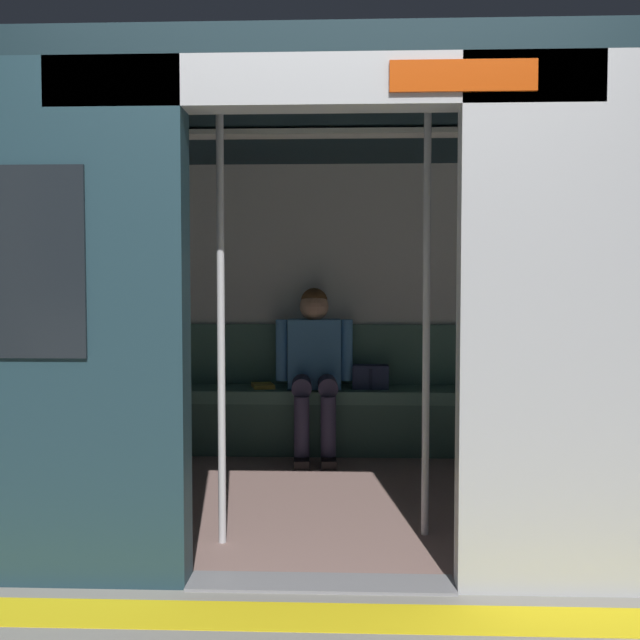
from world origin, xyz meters
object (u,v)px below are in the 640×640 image
object	(u,v)px
bench_seat	(333,404)
handbag	(370,377)
grab_pole_door	(221,322)
person_seated	(314,359)
train_car	(316,235)
grab_pole_far	(426,321)
book	(263,386)

from	to	relation	value
bench_seat	handbag	distance (m)	0.33
grab_pole_door	bench_seat	bearing A→B (deg)	-104.39
person_seated	grab_pole_door	size ratio (longest dim) A/B	0.57
person_seated	handbag	bearing A→B (deg)	-168.26
train_car	grab_pole_door	distance (m)	1.02
bench_seat	grab_pole_far	world-z (taller)	grab_pole_far
train_car	bench_seat	distance (m)	1.57
bench_seat	grab_pole_far	xyz separation A→B (m)	(-0.48, 1.74, 0.69)
train_car	grab_pole_door	xyz separation A→B (m)	(0.41, 0.81, -0.45)
handbag	grab_pole_door	bearing A→B (deg)	68.62
person_seated	handbag	world-z (taller)	person_seated
grab_pole_door	book	bearing A→B (deg)	-89.07
bench_seat	book	xyz separation A→B (m)	(0.52, -0.05, 0.12)
train_car	bench_seat	xyz separation A→B (m)	(-0.08, -1.07, -1.15)
handbag	grab_pole_far	distance (m)	1.85
bench_seat	grab_pole_far	size ratio (longest dim) A/B	1.50
train_car	person_seated	size ratio (longest dim) A/B	5.36
handbag	book	world-z (taller)	handbag
bench_seat	person_seated	bearing A→B (deg)	21.07
handbag	grab_pole_door	xyz separation A→B (m)	(0.75, 1.92, 0.50)
bench_seat	book	world-z (taller)	book
person_seated	train_car	bearing A→B (deg)	93.11
grab_pole_door	handbag	bearing A→B (deg)	-111.38
book	person_seated	bearing A→B (deg)	151.75
person_seated	grab_pole_door	distance (m)	1.91
train_car	handbag	distance (m)	1.50
grab_pole_far	train_car	bearing A→B (deg)	-49.65
person_seated	book	world-z (taller)	person_seated
person_seated	grab_pole_door	xyz separation A→B (m)	(0.35, 1.84, 0.37)
book	grab_pole_door	xyz separation A→B (m)	(-0.03, 1.93, 0.57)
handbag	grab_pole_door	world-z (taller)	grab_pole_door
grab_pole_door	grab_pole_far	world-z (taller)	same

